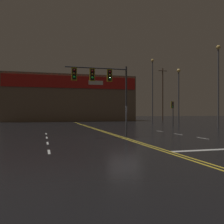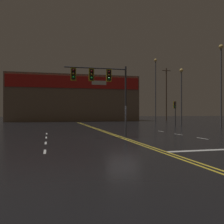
# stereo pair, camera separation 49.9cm
# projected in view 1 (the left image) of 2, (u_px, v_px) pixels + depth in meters

# --- Properties ---
(ground_plane) EXTENTS (200.00, 200.00, 0.00)m
(ground_plane) POSITION_uv_depth(u_px,v_px,m) (124.00, 138.00, 19.15)
(ground_plane) COLOR black
(road_markings) EXTENTS (16.99, 60.00, 0.01)m
(road_markings) POSITION_uv_depth(u_px,v_px,m) (147.00, 140.00, 18.01)
(road_markings) COLOR gold
(road_markings) RESTS_ON ground
(traffic_signal_median) EXTENTS (5.01, 0.36, 5.72)m
(traffic_signal_median) POSITION_uv_depth(u_px,v_px,m) (101.00, 80.00, 19.74)
(traffic_signal_median) COLOR #38383D
(traffic_signal_median) RESTS_ON ground
(traffic_signal_corner_northeast) EXTENTS (0.42, 0.36, 3.51)m
(traffic_signal_corner_northeast) POSITION_uv_depth(u_px,v_px,m) (173.00, 108.00, 34.89)
(traffic_signal_corner_northeast) COLOR #38383D
(traffic_signal_corner_northeast) RESTS_ON ground
(streetlight_median_approach) EXTENTS (0.56, 0.56, 10.67)m
(streetlight_median_approach) POSITION_uv_depth(u_px,v_px,m) (218.00, 76.00, 32.22)
(streetlight_median_approach) COLOR #59595E
(streetlight_median_approach) RESTS_ON ground
(streetlight_far_left) EXTENTS (0.56, 0.56, 12.15)m
(streetlight_far_left) POSITION_uv_depth(u_px,v_px,m) (152.00, 83.00, 47.50)
(streetlight_far_left) COLOR #59595E
(streetlight_far_left) RESTS_ON ground
(streetlight_far_right) EXTENTS (0.56, 0.56, 8.76)m
(streetlight_far_right) POSITION_uv_depth(u_px,v_px,m) (179.00, 89.00, 38.84)
(streetlight_far_right) COLOR #59595E
(streetlight_far_right) RESTS_ON ground
(building_backdrop) EXTENTS (28.51, 10.23, 10.12)m
(building_backdrop) POSITION_uv_depth(u_px,v_px,m) (70.00, 99.00, 57.26)
(building_backdrop) COLOR #7A6651
(building_backdrop) RESTS_ON ground
(utility_pole_row) EXTENTS (46.11, 0.26, 12.34)m
(utility_pole_row) POSITION_uv_depth(u_px,v_px,m) (81.00, 95.00, 53.43)
(utility_pole_row) COLOR #4C3828
(utility_pole_row) RESTS_ON ground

